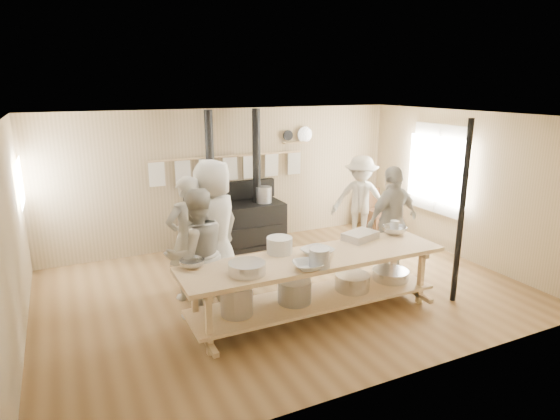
{
  "coord_description": "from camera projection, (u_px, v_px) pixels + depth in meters",
  "views": [
    {
      "loc": [
        -2.88,
        -5.88,
        3.03
      ],
      "look_at": [
        0.01,
        0.2,
        1.21
      ],
      "focal_mm": 30.0,
      "sensor_mm": 36.0,
      "label": 1
    }
  ],
  "objects": [
    {
      "name": "bowl_steel_a",
      "position": [
        192.0,
        263.0,
        5.74
      ],
      "size": [
        0.45,
        0.45,
        0.1
      ],
      "primitive_type": "imported",
      "rotation": [
        0.0,
        0.0,
        0.71
      ],
      "color": "silver",
      "rests_on": "prep_table"
    },
    {
      "name": "room_shell",
      "position": [
        285.0,
        186.0,
        6.69
      ],
      "size": [
        7.0,
        7.0,
        7.0
      ],
      "color": "tan",
      "rests_on": "ground"
    },
    {
      "name": "window_right",
      "position": [
        439.0,
        169.0,
        8.68
      ],
      "size": [
        0.09,
        1.5,
        1.65
      ],
      "color": "beige",
      "rests_on": "ground"
    },
    {
      "name": "mixing_bowl_large",
      "position": [
        247.0,
        268.0,
        5.53
      ],
      "size": [
        0.55,
        0.55,
        0.14
      ],
      "primitive_type": "cylinder",
      "rotation": [
        0.0,
        0.0,
        0.27
      ],
      "color": "silver",
      "rests_on": "prep_table"
    },
    {
      "name": "bowl_white_b",
      "position": [
        317.0,
        252.0,
        6.13
      ],
      "size": [
        0.5,
        0.5,
        0.1
      ],
      "primitive_type": "imported",
      "rotation": [
        0.0,
        0.0,
        1.87
      ],
      "color": "silver",
      "rests_on": "prep_table"
    },
    {
      "name": "pitcher",
      "position": [
        395.0,
        227.0,
        7.01
      ],
      "size": [
        0.15,
        0.15,
        0.21
      ],
      "primitive_type": "cylinder",
      "rotation": [
        0.0,
        0.0,
        0.17
      ],
      "color": "silver",
      "rests_on": "prep_table"
    },
    {
      "name": "bowl_white_a",
      "position": [
        308.0,
        266.0,
        5.69
      ],
      "size": [
        0.43,
        0.43,
        0.09
      ],
      "primitive_type": "imported",
      "rotation": [
        0.0,
        0.0,
        -0.2
      ],
      "color": "silver",
      "rests_on": "prep_table"
    },
    {
      "name": "cook_right",
      "position": [
        392.0,
        221.0,
        7.52
      ],
      "size": [
        1.11,
        0.6,
        1.8
      ],
      "primitive_type": "imported",
      "rotation": [
        0.0,
        0.0,
        3.3
      ],
      "color": "#9D9A8B",
      "rests_on": "ground"
    },
    {
      "name": "cook_center",
      "position": [
        214.0,
        227.0,
        6.83
      ],
      "size": [
        1.17,
        1.04,
        2.01
      ],
      "primitive_type": "imported",
      "rotation": [
        0.0,
        0.0,
        3.66
      ],
      "color": "#9D9A8B",
      "rests_on": "ground"
    },
    {
      "name": "stove",
      "position": [
        236.0,
        222.0,
        8.82
      ],
      "size": [
        1.9,
        0.75,
        2.6
      ],
      "color": "black",
      "rests_on": "ground"
    },
    {
      "name": "chair",
      "position": [
        376.0,
        217.0,
        10.06
      ],
      "size": [
        0.44,
        0.44,
        0.86
      ],
      "rotation": [
        0.0,
        0.0,
        0.1
      ],
      "color": "brown",
      "rests_on": "ground"
    },
    {
      "name": "back_wall_shelf",
      "position": [
        298.0,
        137.0,
        9.32
      ],
      "size": [
        0.63,
        0.14,
        0.32
      ],
      "color": "tan",
      "rests_on": "ground"
    },
    {
      "name": "towel_rail",
      "position": [
        229.0,
        165.0,
        8.8
      ],
      "size": [
        3.0,
        0.04,
        0.47
      ],
      "color": "tan",
      "rests_on": "ground"
    },
    {
      "name": "left_opening",
      "position": [
        21.0,
        183.0,
        7.01
      ],
      "size": [
        0.0,
        0.9,
        0.9
      ],
      "color": "white",
      "rests_on": "ground"
    },
    {
      "name": "roasting_pan",
      "position": [
        360.0,
        236.0,
        6.77
      ],
      "size": [
        0.57,
        0.46,
        0.11
      ],
      "primitive_type": "cube",
      "rotation": [
        0.0,
        0.0,
        0.31
      ],
      "color": "#B2B2B7",
      "rests_on": "prep_table"
    },
    {
      "name": "prep_table",
      "position": [
        314.0,
        280.0,
        6.19
      ],
      "size": [
        3.6,
        0.9,
        0.85
      ],
      "color": "tan",
      "rests_on": "ground"
    },
    {
      "name": "bowl_steel_b",
      "position": [
        394.0,
        230.0,
        7.02
      ],
      "size": [
        0.49,
        0.49,
        0.11
      ],
      "primitive_type": "imported",
      "rotation": [
        0.0,
        0.0,
        3.56
      ],
      "color": "silver",
      "rests_on": "prep_table"
    },
    {
      "name": "cook_left",
      "position": [
        197.0,
        254.0,
        6.1
      ],
      "size": [
        0.93,
        0.76,
        1.76
      ],
      "primitive_type": "imported",
      "rotation": [
        0.0,
        0.0,
        3.26
      ],
      "color": "#9D9A8B",
      "rests_on": "ground"
    },
    {
      "name": "deep_bowl_enamel",
      "position": [
        280.0,
        245.0,
        6.22
      ],
      "size": [
        0.41,
        0.41,
        0.22
      ],
      "primitive_type": "cylinder",
      "rotation": [
        0.0,
        0.0,
        0.2
      ],
      "color": "silver",
      "rests_on": "prep_table"
    },
    {
      "name": "cook_by_window",
      "position": [
        360.0,
        200.0,
        9.06
      ],
      "size": [
        1.27,
        1.16,
        1.72
      ],
      "primitive_type": "imported",
      "rotation": [
        0.0,
        0.0,
        -0.62
      ],
      "color": "#9D9A8B",
      "rests_on": "ground"
    },
    {
      "name": "support_post",
      "position": [
        461.0,
        214.0,
        6.44
      ],
      "size": [
        0.08,
        0.08,
        2.6
      ],
      "primitive_type": "cylinder",
      "color": "black",
      "rests_on": "ground"
    },
    {
      "name": "cook_far_left",
      "position": [
        188.0,
        238.0,
        6.66
      ],
      "size": [
        0.75,
        0.6,
        1.81
      ],
      "primitive_type": "imported",
      "rotation": [
        0.0,
        0.0,
        3.42
      ],
      "color": "#9D9A8B",
      "rests_on": "ground"
    },
    {
      "name": "bucket_galv",
      "position": [
        319.0,
        258.0,
        5.73
      ],
      "size": [
        0.29,
        0.29,
        0.24
      ],
      "primitive_type": "cylinder",
      "rotation": [
        0.0,
        0.0,
        -0.15
      ],
      "color": "gray",
      "rests_on": "prep_table"
    },
    {
      "name": "ground",
      "position": [
        285.0,
        290.0,
        7.11
      ],
      "size": [
        7.0,
        7.0,
        0.0
      ],
      "primitive_type": "plane",
      "color": "brown",
      "rests_on": "ground"
    }
  ]
}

